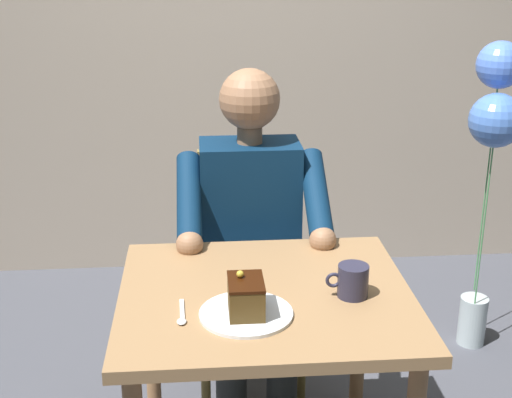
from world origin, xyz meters
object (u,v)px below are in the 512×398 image
at_px(chair, 248,257).
at_px(balloon_display, 493,137).
at_px(dessert_spoon, 182,316).
at_px(seated_person, 252,237).
at_px(dining_table, 265,322).
at_px(coffee_cup, 352,280).
at_px(cake_slice, 246,296).

xyz_separation_m(chair, balloon_display, (-0.99, -0.13, 0.43)).
height_order(dessert_spoon, balloon_display, balloon_display).
bearing_deg(seated_person, dessert_spoon, 70.25).
xyz_separation_m(chair, seated_person, (0.00, 0.17, 0.16)).
relative_size(dining_table, coffee_cup, 6.87).
relative_size(dining_table, dessert_spoon, 5.90).
height_order(chair, dessert_spoon, chair).
height_order(coffee_cup, dessert_spoon, coffee_cup).
xyz_separation_m(dining_table, balloon_display, (-0.99, -0.83, 0.32)).
height_order(seated_person, dessert_spoon, seated_person).
bearing_deg(dining_table, seated_person, -90.00).
xyz_separation_m(dining_table, chair, (0.00, -0.71, -0.11)).
height_order(chair, seated_person, seated_person).
distance_m(dining_table, coffee_cup, 0.29).
distance_m(dining_table, dessert_spoon, 0.29).
bearing_deg(balloon_display, chair, 7.19).
bearing_deg(chair, balloon_display, -172.81).
xyz_separation_m(dining_table, coffee_cup, (-0.24, 0.04, 0.15)).
bearing_deg(cake_slice, seated_person, -95.62).
bearing_deg(chair, seated_person, 90.00).
bearing_deg(dessert_spoon, seated_person, -109.75).
relative_size(dining_table, balloon_display, 0.65).
xyz_separation_m(cake_slice, coffee_cup, (-0.31, -0.09, -0.01)).
distance_m(dining_table, cake_slice, 0.22).
distance_m(coffee_cup, dessert_spoon, 0.49).
xyz_separation_m(seated_person, balloon_display, (-0.99, -0.30, 0.28)).
bearing_deg(dessert_spoon, dining_table, -151.74).
bearing_deg(dining_table, balloon_display, -139.94).
height_order(dining_table, coffee_cup, coffee_cup).
bearing_deg(chair, coffee_cup, 107.86).
height_order(cake_slice, dessert_spoon, cake_slice).
height_order(seated_person, balloon_display, balloon_display).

